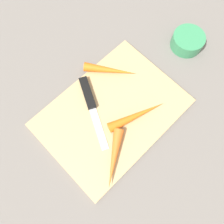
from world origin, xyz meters
name	(u,v)px	position (x,y,z in m)	size (l,w,h in m)	color
ground_plane	(112,113)	(0.00, 0.00, 0.00)	(1.40, 1.40, 0.00)	slate
cutting_board	(112,113)	(0.00, 0.00, 0.01)	(0.36, 0.26, 0.01)	tan
knife	(89,97)	(0.02, -0.07, 0.02)	(0.11, 0.19, 0.01)	#B7B7BC
carrot_longest	(137,115)	(-0.03, 0.05, 0.02)	(0.03, 0.03, 0.15)	orange
carrot_shortest	(114,158)	(0.08, 0.09, 0.03)	(0.03, 0.03, 0.14)	orange
carrot_medium	(110,70)	(-0.08, -0.08, 0.02)	(0.03, 0.03, 0.14)	orange
small_bowl	(187,41)	(-0.30, 0.00, 0.02)	(0.09, 0.09, 0.04)	#388C59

